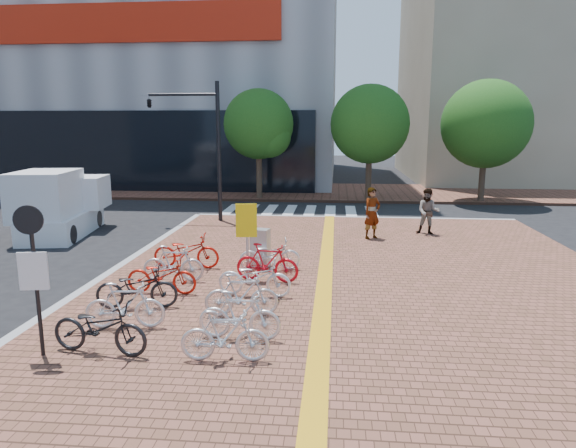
# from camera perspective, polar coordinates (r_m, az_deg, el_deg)

# --- Properties ---
(ground) EXTENTS (120.00, 120.00, 0.00)m
(ground) POSITION_cam_1_polar(r_m,az_deg,el_deg) (11.64, -6.26, -10.19)
(ground) COLOR black
(ground) RESTS_ON ground
(kerb_north) EXTENTS (14.00, 0.25, 0.15)m
(kerb_north) POSITION_cam_1_polar(r_m,az_deg,el_deg) (23.01, 7.15, 0.63)
(kerb_north) COLOR gray
(kerb_north) RESTS_ON ground
(far_sidewalk) EXTENTS (70.00, 8.00, 0.15)m
(far_sidewalk) POSITION_cam_1_polar(r_m,az_deg,el_deg) (31.97, 1.29, 3.63)
(far_sidewalk) COLOR brown
(far_sidewalk) RESTS_ON ground
(department_store) EXTENTS (36.00, 24.27, 28.00)m
(department_store) POSITION_cam_1_polar(r_m,az_deg,el_deg) (47.33, -18.90, 22.41)
(department_store) COLOR gray
(department_store) RESTS_ON ground
(building_beige) EXTENTS (20.00, 18.00, 18.00)m
(building_beige) POSITION_cam_1_polar(r_m,az_deg,el_deg) (45.69, 26.61, 15.95)
(building_beige) COLOR gray
(building_beige) RESTS_ON ground
(crosswalk) EXTENTS (7.50, 4.00, 0.01)m
(crosswalk) POSITION_cam_1_polar(r_m,az_deg,el_deg) (25.04, 1.29, 1.39)
(crosswalk) COLOR silver
(crosswalk) RESTS_ON ground
(street_trees) EXTENTS (16.20, 4.60, 6.35)m
(street_trees) POSITION_cam_1_polar(r_m,az_deg,el_deg) (28.21, 11.24, 10.63)
(street_trees) COLOR #38281E
(street_trees) RESTS_ON far_sidewalk
(bike_0) EXTENTS (1.91, 0.87, 0.97)m
(bike_0) POSITION_cam_1_polar(r_m,az_deg,el_deg) (9.92, -20.20, -10.76)
(bike_0) COLOR black
(bike_0) RESTS_ON sidewalk
(bike_1) EXTENTS (1.64, 0.65, 0.96)m
(bike_1) POSITION_cam_1_polar(r_m,az_deg,el_deg) (10.91, -17.67, -8.63)
(bike_1) COLOR silver
(bike_1) RESTS_ON sidewalk
(bike_2) EXTENTS (1.88, 0.91, 0.95)m
(bike_2) POSITION_cam_1_polar(r_m,az_deg,el_deg) (12.00, -16.46, -6.79)
(bike_2) COLOR black
(bike_2) RESTS_ON sidewalk
(bike_3) EXTENTS (1.74, 0.65, 0.91)m
(bike_3) POSITION_cam_1_polar(r_m,az_deg,el_deg) (12.85, -13.87, -5.55)
(bike_3) COLOR red
(bike_3) RESTS_ON sidewalk
(bike_4) EXTENTS (1.62, 0.53, 0.96)m
(bike_4) POSITION_cam_1_polar(r_m,az_deg,el_deg) (13.72, -12.63, -4.32)
(bike_4) COLOR silver
(bike_4) RESTS_ON sidewalk
(bike_5) EXTENTS (1.90, 0.73, 0.99)m
(bike_5) POSITION_cam_1_polar(r_m,az_deg,el_deg) (14.92, -11.23, -2.98)
(bike_5) COLOR red
(bike_5) RESTS_ON sidewalk
(bike_6) EXTENTS (1.58, 0.53, 0.93)m
(bike_6) POSITION_cam_1_polar(r_m,az_deg,el_deg) (9.10, -7.03, -12.25)
(bike_6) COLOR silver
(bike_6) RESTS_ON sidewalk
(bike_7) EXTENTS (1.62, 0.53, 0.96)m
(bike_7) POSITION_cam_1_polar(r_m,az_deg,el_deg) (9.94, -5.42, -10.08)
(bike_7) COLOR silver
(bike_7) RESTS_ON sidewalk
(bike_8) EXTENTS (1.63, 0.69, 0.95)m
(bike_8) POSITION_cam_1_polar(r_m,az_deg,el_deg) (11.07, -5.18, -7.87)
(bike_8) COLOR silver
(bike_8) RESTS_ON sidewalk
(bike_9) EXTENTS (1.80, 0.72, 0.93)m
(bike_9) POSITION_cam_1_polar(r_m,az_deg,el_deg) (12.31, -3.74, -5.94)
(bike_9) COLOR white
(bike_9) RESTS_ON sidewalk
(bike_10) EXTENTS (1.74, 0.74, 1.01)m
(bike_10) POSITION_cam_1_polar(r_m,az_deg,el_deg) (13.40, -2.33, -4.32)
(bike_10) COLOR red
(bike_10) RESTS_ON sidewalk
(bike_11) EXTENTS (1.78, 0.87, 0.90)m
(bike_11) POSITION_cam_1_polar(r_m,az_deg,el_deg) (14.44, -2.05, -3.41)
(bike_11) COLOR silver
(bike_11) RESTS_ON sidewalk
(pedestrian_a) EXTENTS (0.80, 0.75, 1.85)m
(pedestrian_a) POSITION_cam_1_polar(r_m,az_deg,el_deg) (18.59, 9.33, 1.20)
(pedestrian_a) COLOR gray
(pedestrian_a) RESTS_ON sidewalk
(pedestrian_b) EXTENTS (0.97, 0.83, 1.71)m
(pedestrian_b) POSITION_cam_1_polar(r_m,az_deg,el_deg) (19.77, 15.31, 1.34)
(pedestrian_b) COLOR #4E5062
(pedestrian_b) RESTS_ON sidewalk
(utility_box) EXTENTS (0.57, 0.47, 1.11)m
(utility_box) POSITION_cam_1_polar(r_m,az_deg,el_deg) (14.77, -3.09, -2.67)
(utility_box) COLOR #AEAEB2
(utility_box) RESTS_ON sidewalk
(yellow_sign) EXTENTS (0.55, 0.16, 2.03)m
(yellow_sign) POSITION_cam_1_polar(r_m,az_deg,el_deg) (13.42, -4.60, -0.37)
(yellow_sign) COLOR #B7B7BC
(yellow_sign) RESTS_ON sidewalk
(notice_sign) EXTENTS (0.50, 0.16, 2.72)m
(notice_sign) POSITION_cam_1_polar(r_m,az_deg,el_deg) (9.86, -26.46, -3.87)
(notice_sign) COLOR black
(notice_sign) RESTS_ON sidewalk
(traffic_light_pole) EXTENTS (3.10, 1.20, 5.78)m
(traffic_light_pole) POSITION_cam_1_polar(r_m,az_deg,el_deg) (22.11, -11.20, 10.67)
(traffic_light_pole) COLOR black
(traffic_light_pole) RESTS_ON sidewalk
(box_truck) EXTENTS (2.54, 4.61, 2.53)m
(box_truck) POSITION_cam_1_polar(r_m,az_deg,el_deg) (21.32, -23.96, 1.96)
(box_truck) COLOR silver
(box_truck) RESTS_ON ground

